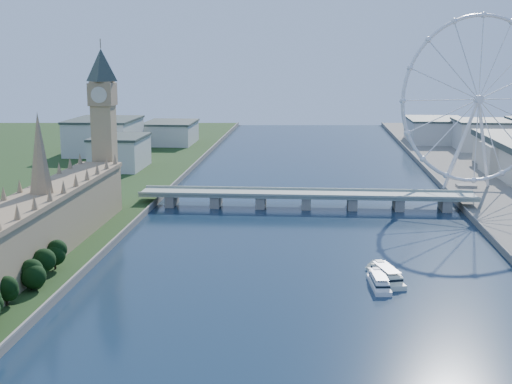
# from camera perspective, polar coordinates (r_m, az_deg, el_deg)

# --- Properties ---
(parliament_range) EXTENTS (24.00, 200.00, 70.00)m
(parliament_range) POSITION_cam_1_polar(r_m,az_deg,el_deg) (365.66, -16.63, -2.36)
(parliament_range) COLOR tan
(parliament_range) RESTS_ON ground
(big_ben) EXTENTS (20.02, 20.02, 110.00)m
(big_ben) POSITION_cam_1_polar(r_m,az_deg,el_deg) (459.68, -12.14, 6.61)
(big_ben) COLOR tan
(big_ben) RESTS_ON ground
(westminster_bridge) EXTENTS (220.00, 22.00, 9.50)m
(westminster_bridge) POSITION_cam_1_polar(r_m,az_deg,el_deg) (470.78, 4.05, -0.44)
(westminster_bridge) COLOR gray
(westminster_bridge) RESTS_ON ground
(london_eye) EXTENTS (113.60, 39.12, 124.30)m
(london_eye) POSITION_cam_1_polar(r_m,az_deg,el_deg) (530.43, 17.38, 7.03)
(london_eye) COLOR silver
(london_eye) RESTS_ON ground
(city_skyline) EXTENTS (505.00, 280.00, 32.00)m
(city_skyline) POSITION_cam_1_polar(r_m,az_deg,el_deg) (727.09, 7.36, 4.42)
(city_skyline) COLOR beige
(city_skyline) RESTS_ON ground
(tour_boat_near) EXTENTS (16.37, 32.79, 7.04)m
(tour_boat_near) POSITION_cam_1_polar(r_m,az_deg,el_deg) (326.97, 10.38, -7.02)
(tour_boat_near) COLOR #EBE9CC
(tour_boat_near) RESTS_ON ground
(tour_boat_far) EXTENTS (9.51, 29.18, 6.33)m
(tour_boat_far) POSITION_cam_1_polar(r_m,az_deg,el_deg) (318.26, 9.81, -7.51)
(tour_boat_far) COLOR silver
(tour_boat_far) RESTS_ON ground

